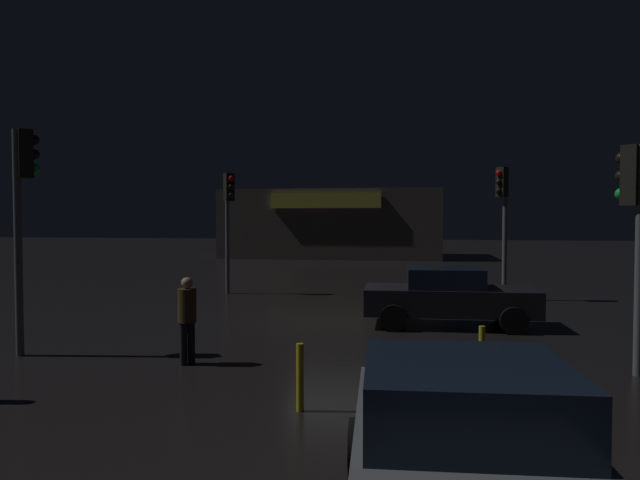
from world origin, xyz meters
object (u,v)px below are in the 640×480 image
Objects in this scene: traffic_signal_cross_right at (503,207)px; pedestrian at (187,314)px; traffic_signal_opposite at (634,213)px; car_near at (466,457)px; store_building at (334,224)px; traffic_signal_main at (23,198)px; traffic_signal_cross_left at (228,208)px; car_far at (449,296)px.

traffic_signal_cross_right is 2.70× the size of pedestrian.
traffic_signal_opposite is 7.06m from car_near.
store_building reaches higher than traffic_signal_main.
traffic_signal_main reaches higher than pedestrian.
pedestrian is at bearing -75.86° from traffic_signal_cross_left.
traffic_signal_opposite is at bearing 61.35° from car_near.
store_building is at bearing 99.79° from car_near.
store_building is at bearing 107.42° from traffic_signal_opposite.
traffic_signal_main is at bearing 145.54° from car_near.
traffic_signal_cross_left reaches higher than car_far.
store_building is 22.86m from traffic_signal_cross_right.
store_building is 30.70m from traffic_signal_main.
car_near is (-3.24, -5.93, -2.03)m from traffic_signal_opposite.
traffic_signal_main is at bearing -95.82° from traffic_signal_cross_left.
traffic_signal_opposite is at bearing -41.66° from traffic_signal_cross_left.
traffic_signal_cross_right is (-0.90, 9.02, 0.28)m from traffic_signal_opposite.
store_building reaches higher than car_far.
traffic_signal_main is 9.63m from traffic_signal_cross_left.
store_building is 30.88m from pedestrian.
traffic_signal_cross_left reaches higher than traffic_signal_opposite.
traffic_signal_main is at bearing -151.67° from car_far.
car_near is 0.94× the size of car_far.
pedestrian is at bearing -136.56° from car_far.
store_building is at bearing 86.70° from traffic_signal_main.
traffic_signal_main is 4.06m from pedestrian.
traffic_signal_cross_right is at bearing 54.31° from pedestrian.
store_building is 21.09m from traffic_signal_cross_left.
traffic_signal_main is (-1.77, -30.64, 0.77)m from store_building.
car_near is at bearing -118.65° from traffic_signal_opposite.
traffic_signal_main is 1.12× the size of traffic_signal_opposite.
store_building reaches higher than pedestrian.
traffic_signal_cross_right is at bearing 95.67° from traffic_signal_opposite.
car_far is at bearing 87.85° from car_near.
traffic_signal_cross_right is 1.02× the size of car_far.
traffic_signal_opposite is at bearing 4.46° from pedestrian.
traffic_signal_main is 1.01× the size of traffic_signal_cross_right.
pedestrian is (2.45, -9.74, -2.12)m from traffic_signal_cross_left.
car_far is at bearing -34.36° from traffic_signal_cross_left.
traffic_signal_cross_left is at bearing -92.15° from store_building.
car_near is (-2.35, -14.95, -2.31)m from traffic_signal_cross_right.
traffic_signal_cross_right reaches higher than traffic_signal_cross_left.
traffic_signal_cross_left is at bearing 138.34° from traffic_signal_opposite.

